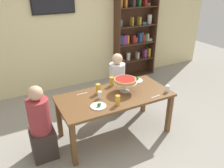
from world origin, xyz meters
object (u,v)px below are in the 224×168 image
(water_glass_clear_spare, at_px, (127,82))
(beer_glass_amber_spare, at_px, (98,89))
(dining_table, at_px, (115,100))
(cutlery_knife_near, at_px, (82,94))
(bookshelf, at_px, (135,34))
(water_glass_clear_far, at_px, (100,95))
(salad_plate_far_diner, at_px, (136,80))
(cutlery_fork_near, at_px, (156,97))
(diner_head_west, at_px, (41,128))
(diner_far_right, at_px, (117,86))
(beer_glass_amber_tall, at_px, (118,100))
(beer_glass_amber_short, at_px, (112,81))
(deep_dish_pizza_stand, at_px, (125,81))
(salad_plate_near_diner, at_px, (99,106))
(television, at_px, (53,0))
(water_glass_clear_near, at_px, (167,89))

(water_glass_clear_spare, bearing_deg, beer_glass_amber_spare, -172.64)
(dining_table, height_order, cutlery_knife_near, cutlery_knife_near)
(bookshelf, distance_m, water_glass_clear_far, 2.78)
(salad_plate_far_diner, bearing_deg, cutlery_fork_near, -94.98)
(cutlery_fork_near, bearing_deg, diner_head_west, 162.04)
(diner_far_right, height_order, beer_glass_amber_spare, diner_far_right)
(water_glass_clear_far, bearing_deg, water_glass_clear_spare, 20.07)
(diner_far_right, height_order, beer_glass_amber_tall, diner_far_right)
(cutlery_knife_near, bearing_deg, dining_table, 147.19)
(bookshelf, bearing_deg, beer_glass_amber_short, -132.29)
(dining_table, xyz_separation_m, deep_dish_pizza_stand, (0.20, 0.04, 0.27))
(dining_table, relative_size, water_glass_clear_spare, 15.16)
(salad_plate_near_diner, distance_m, cutlery_fork_near, 0.92)
(beer_glass_amber_short, height_order, cutlery_knife_near, beer_glass_amber_short)
(beer_glass_amber_tall, bearing_deg, television, 94.81)
(cutlery_knife_near, bearing_deg, salad_plate_near_diner, 97.40)
(deep_dish_pizza_stand, bearing_deg, cutlery_knife_near, 159.96)
(salad_plate_far_diner, distance_m, cutlery_fork_near, 0.64)
(bookshelf, relative_size, cutlery_fork_near, 12.29)
(deep_dish_pizza_stand, height_order, beer_glass_amber_short, deep_dish_pizza_stand)
(dining_table, relative_size, cutlery_fork_near, 9.91)
(television, distance_m, beer_glass_amber_tall, 2.67)
(dining_table, relative_size, cutlery_knife_near, 9.91)
(water_glass_clear_far, bearing_deg, salad_plate_far_diner, 18.79)
(television, relative_size, cutlery_fork_near, 4.97)
(beer_glass_amber_tall, relative_size, cutlery_fork_near, 0.85)
(television, bearing_deg, water_glass_clear_spare, -70.48)
(bookshelf, height_order, salad_plate_far_diner, bookshelf)
(water_glass_clear_near, bearing_deg, beer_glass_amber_short, 138.17)
(bookshelf, height_order, beer_glass_amber_spare, bookshelf)
(diner_head_west, bearing_deg, beer_glass_amber_spare, 8.82)
(television, bearing_deg, deep_dish_pizza_stand, -76.18)
(diner_head_west, height_order, beer_glass_amber_spare, diner_head_west)
(diner_head_west, relative_size, diner_far_right, 1.00)
(television, height_order, beer_glass_amber_spare, television)
(cutlery_fork_near, relative_size, cutlery_knife_near, 1.00)
(deep_dish_pizza_stand, distance_m, salad_plate_near_diner, 0.64)
(diner_head_west, xyz_separation_m, water_glass_clear_spare, (1.52, 0.22, 0.31))
(diner_far_right, xyz_separation_m, water_glass_clear_spare, (-0.07, -0.47, 0.31))
(water_glass_clear_near, bearing_deg, beer_glass_amber_spare, 155.70)
(water_glass_clear_far, distance_m, cutlery_knife_near, 0.32)
(television, bearing_deg, beer_glass_amber_tall, -85.19)
(cutlery_fork_near, bearing_deg, water_glass_clear_near, 3.94)
(water_glass_clear_far, bearing_deg, salad_plate_near_diner, -118.81)
(deep_dish_pizza_stand, distance_m, cutlery_fork_near, 0.53)
(salad_plate_near_diner, bearing_deg, cutlery_fork_near, -8.66)
(beer_glass_amber_tall, bearing_deg, salad_plate_near_diner, 163.11)
(diner_far_right, bearing_deg, beer_glass_amber_short, -38.99)
(water_glass_clear_near, relative_size, cutlery_fork_near, 0.62)
(beer_glass_amber_spare, height_order, water_glass_clear_near, beer_glass_amber_spare)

